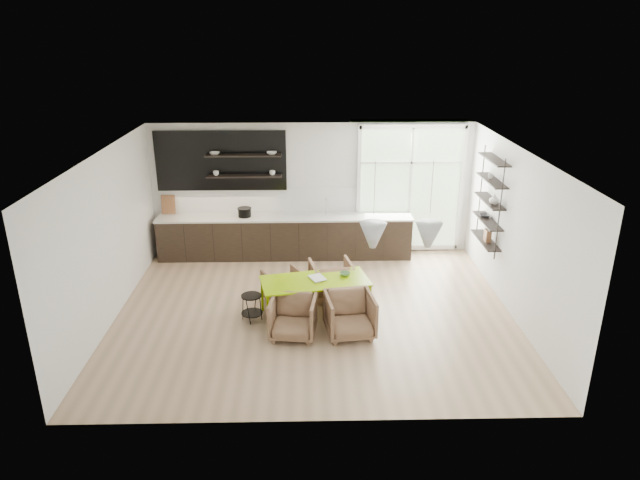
{
  "coord_description": "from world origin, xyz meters",
  "views": [
    {
      "loc": [
        -0.11,
        -9.1,
        4.84
      ],
      "look_at": [
        0.12,
        0.6,
        1.16
      ],
      "focal_mm": 32.0,
      "sensor_mm": 36.0,
      "label": 1
    }
  ],
  "objects_px": {
    "armchair_back_right": "(331,279)",
    "armchair_front_right": "(350,315)",
    "dining_table": "(315,283)",
    "wire_stool": "(252,304)",
    "armchair_front_left": "(293,317)",
    "armchair_back_left": "(284,287)"
  },
  "relations": [
    {
      "from": "armchair_back_left",
      "to": "armchair_back_right",
      "type": "height_order",
      "value": "armchair_back_right"
    },
    {
      "from": "armchair_back_right",
      "to": "armchair_front_right",
      "type": "relative_size",
      "value": 0.98
    },
    {
      "from": "armchair_back_right",
      "to": "armchair_front_right",
      "type": "height_order",
      "value": "armchair_front_right"
    },
    {
      "from": "armchair_back_right",
      "to": "wire_stool",
      "type": "bearing_deg",
      "value": 21.71
    },
    {
      "from": "armchair_back_right",
      "to": "armchair_front_right",
      "type": "distance_m",
      "value": 1.45
    },
    {
      "from": "wire_stool",
      "to": "armchair_front_left",
      "type": "bearing_deg",
      "value": -37.26
    },
    {
      "from": "armchair_back_right",
      "to": "armchair_front_left",
      "type": "relative_size",
      "value": 1.03
    },
    {
      "from": "dining_table",
      "to": "armchair_back_left",
      "type": "relative_size",
      "value": 2.94
    },
    {
      "from": "armchair_front_right",
      "to": "wire_stool",
      "type": "distance_m",
      "value": 1.75
    },
    {
      "from": "armchair_back_right",
      "to": "wire_stool",
      "type": "height_order",
      "value": "armchair_back_right"
    },
    {
      "from": "armchair_front_left",
      "to": "armchair_back_right",
      "type": "bearing_deg",
      "value": 71.54
    },
    {
      "from": "armchair_back_right",
      "to": "armchair_front_right",
      "type": "xyz_separation_m",
      "value": [
        0.25,
        -1.43,
        0.01
      ]
    },
    {
      "from": "armchair_back_right",
      "to": "armchair_front_right",
      "type": "bearing_deg",
      "value": 89.54
    },
    {
      "from": "armchair_back_left",
      "to": "armchair_front_right",
      "type": "height_order",
      "value": "armchair_front_right"
    },
    {
      "from": "armchair_front_right",
      "to": "wire_stool",
      "type": "relative_size",
      "value": 1.66
    },
    {
      "from": "dining_table",
      "to": "armchair_back_right",
      "type": "xyz_separation_m",
      "value": [
        0.32,
        0.73,
        -0.28
      ]
    },
    {
      "from": "armchair_back_left",
      "to": "armchair_front_right",
      "type": "distance_m",
      "value": 1.67
    },
    {
      "from": "armchair_front_left",
      "to": "armchair_front_right",
      "type": "xyz_separation_m",
      "value": [
        0.93,
        0.01,
        0.02
      ]
    },
    {
      "from": "dining_table",
      "to": "armchair_back_right",
      "type": "height_order",
      "value": "armchair_back_right"
    },
    {
      "from": "armchair_front_left",
      "to": "wire_stool",
      "type": "relative_size",
      "value": 1.59
    },
    {
      "from": "dining_table",
      "to": "wire_stool",
      "type": "height_order",
      "value": "dining_table"
    },
    {
      "from": "armchair_front_left",
      "to": "armchair_front_right",
      "type": "height_order",
      "value": "armchair_front_right"
    }
  ]
}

